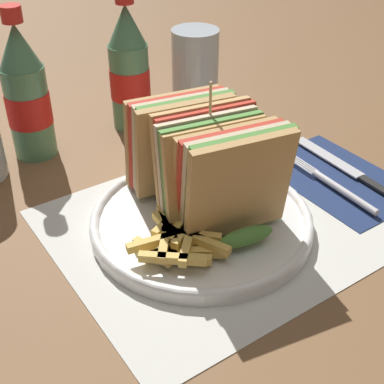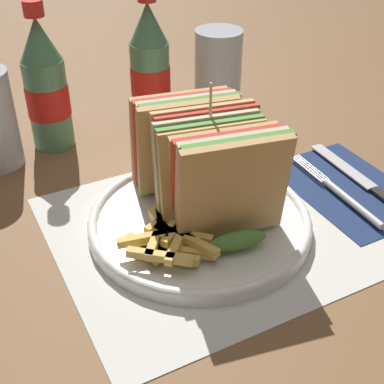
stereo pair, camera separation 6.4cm
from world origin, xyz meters
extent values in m
plane|color=brown|center=(0.00, 0.00, 0.00)|extent=(4.00, 4.00, 0.00)
cube|color=silver|center=(-0.01, 0.00, 0.00)|extent=(0.37, 0.33, 0.00)
cylinder|color=white|center=(-0.02, 0.01, 0.01)|extent=(0.27, 0.27, 0.01)
torus|color=white|center=(-0.02, 0.01, 0.01)|extent=(0.27, 0.27, 0.01)
cube|color=tan|center=(-0.01, -0.05, 0.08)|extent=(0.13, 0.05, 0.12)
cube|color=#518E3D|center=(0.00, -0.04, 0.08)|extent=(0.13, 0.05, 0.12)
cube|color=beige|center=(0.00, -0.03, 0.08)|extent=(0.13, 0.05, 0.12)
cube|color=red|center=(0.00, -0.02, 0.08)|extent=(0.13, 0.05, 0.12)
cube|color=tan|center=(0.00, -0.01, 0.08)|extent=(0.13, 0.05, 0.12)
ellipsoid|color=#518E3D|center=(-0.01, -0.06, 0.03)|extent=(0.07, 0.03, 0.02)
cube|color=tan|center=(-0.01, -0.01, 0.08)|extent=(0.13, 0.05, 0.12)
cube|color=#518E3D|center=(-0.01, 0.00, 0.08)|extent=(0.13, 0.05, 0.12)
cube|color=beige|center=(-0.01, 0.01, 0.08)|extent=(0.13, 0.05, 0.12)
cube|color=red|center=(0.00, 0.02, 0.08)|extent=(0.13, 0.05, 0.12)
cube|color=tan|center=(0.00, 0.03, 0.08)|extent=(0.13, 0.05, 0.12)
ellipsoid|color=#518E3D|center=(-0.01, -0.01, 0.03)|extent=(0.07, 0.03, 0.02)
cube|color=tan|center=(-0.01, 0.06, 0.08)|extent=(0.13, 0.05, 0.12)
cube|color=#518E3D|center=(0.00, 0.07, 0.08)|extent=(0.13, 0.05, 0.12)
cube|color=beige|center=(0.00, 0.08, 0.08)|extent=(0.13, 0.05, 0.12)
cube|color=red|center=(0.00, 0.09, 0.08)|extent=(0.13, 0.05, 0.12)
cube|color=tan|center=(0.00, 0.10, 0.08)|extent=(0.13, 0.05, 0.12)
ellipsoid|color=#518E3D|center=(-0.01, 0.04, 0.03)|extent=(0.07, 0.03, 0.02)
cylinder|color=tan|center=(0.00, 0.02, 0.10)|extent=(0.00, 0.00, 0.16)
cube|color=#E0B756|center=(-0.07, -0.03, 0.02)|extent=(0.05, 0.04, 0.01)
cube|color=#E0B756|center=(-0.10, -0.02, 0.02)|extent=(0.02, 0.06, 0.01)
cube|color=#E0B756|center=(-0.06, -0.05, 0.02)|extent=(0.06, 0.04, 0.01)
cube|color=#E0B756|center=(-0.08, -0.03, 0.02)|extent=(0.07, 0.02, 0.01)
cube|color=#E0B756|center=(-0.08, -0.05, 0.02)|extent=(0.05, 0.05, 0.01)
cube|color=#E0B756|center=(-0.09, -0.02, 0.03)|extent=(0.05, 0.06, 0.01)
cube|color=#E0B756|center=(-0.06, -0.01, 0.03)|extent=(0.02, 0.05, 0.01)
cube|color=#E0B756|center=(-0.06, -0.02, 0.03)|extent=(0.05, 0.04, 0.01)
cube|color=#E0B756|center=(-0.10, -0.05, 0.03)|extent=(0.06, 0.05, 0.01)
cube|color=#E0B756|center=(-0.07, 0.00, 0.03)|extent=(0.05, 0.03, 0.01)
cube|color=#E0B756|center=(-0.06, -0.04, 0.03)|extent=(0.04, 0.07, 0.01)
cube|color=#E0B756|center=(-0.07, -0.04, 0.03)|extent=(0.05, 0.06, 0.01)
cube|color=#E0B756|center=(-0.10, -0.02, 0.03)|extent=(0.07, 0.02, 0.01)
cube|color=#E0B756|center=(-0.06, -0.03, 0.03)|extent=(0.05, 0.05, 0.01)
cube|color=#E0B756|center=(-0.07, 0.00, 0.03)|extent=(0.03, 0.06, 0.01)
cube|color=#E0B756|center=(-0.07, 0.00, 0.03)|extent=(0.01, 0.05, 0.01)
cube|color=navy|center=(0.20, -0.01, 0.00)|extent=(0.14, 0.20, 0.00)
cylinder|color=silver|center=(0.17, -0.04, 0.01)|extent=(0.01, 0.11, 0.01)
cylinder|color=silver|center=(0.17, 0.05, 0.01)|extent=(0.01, 0.07, 0.00)
cylinder|color=silver|center=(0.17, 0.05, 0.01)|extent=(0.01, 0.07, 0.00)
cylinder|color=silver|center=(0.18, 0.05, 0.01)|extent=(0.01, 0.07, 0.00)
cylinder|color=silver|center=(0.18, 0.05, 0.01)|extent=(0.01, 0.07, 0.00)
cube|color=silver|center=(0.23, 0.03, 0.01)|extent=(0.02, 0.13, 0.00)
cylinder|color=#4C7F5B|center=(-0.12, 0.29, 0.07)|extent=(0.06, 0.06, 0.13)
cylinder|color=red|center=(-0.12, 0.29, 0.07)|extent=(0.06, 0.06, 0.05)
cone|color=#4C7F5B|center=(-0.12, 0.29, 0.16)|extent=(0.06, 0.06, 0.06)
cylinder|color=red|center=(-0.12, 0.29, 0.21)|extent=(0.03, 0.03, 0.02)
cylinder|color=#4C7F5B|center=(0.05, 0.29, 0.07)|extent=(0.06, 0.06, 0.13)
cylinder|color=red|center=(0.05, 0.29, 0.07)|extent=(0.06, 0.06, 0.05)
cone|color=#4C7F5B|center=(0.05, 0.29, 0.16)|extent=(0.06, 0.06, 0.06)
cylinder|color=silver|center=(0.16, 0.29, 0.07)|extent=(0.08, 0.08, 0.14)
cylinder|color=black|center=(0.16, 0.29, 0.04)|extent=(0.07, 0.07, 0.08)
camera|label=1|loc=(-0.32, -0.41, 0.40)|focal=50.00mm
camera|label=2|loc=(-0.26, -0.44, 0.40)|focal=50.00mm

